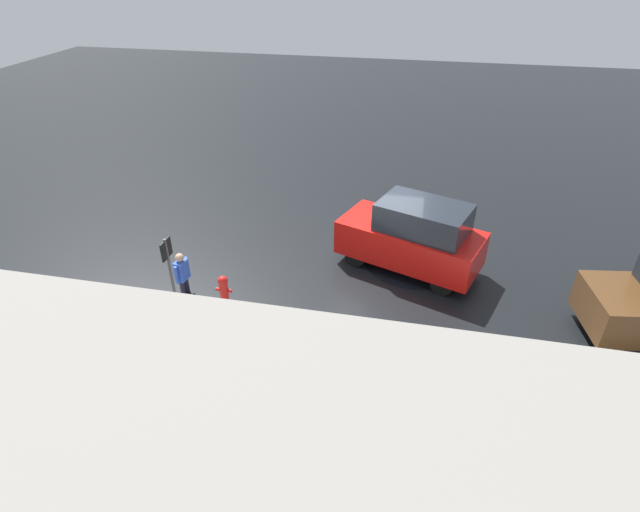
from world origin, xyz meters
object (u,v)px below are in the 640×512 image
moving_hatchback (413,236)px  fire_hydrant (224,290)px  sign_post (170,271)px  pedestrian (182,272)px

moving_hatchback → fire_hydrant: (4.60, 2.62, -0.63)m
fire_hydrant → sign_post: sign_post is taller
sign_post → moving_hatchback: bearing=-145.5°
moving_hatchback → fire_hydrant: moving_hatchback is taller
moving_hatchback → pedestrian: (5.78, 2.45, -0.34)m
moving_hatchback → sign_post: 6.51m
moving_hatchback → sign_post: (5.35, 3.67, 0.55)m
moving_hatchback → pedestrian: bearing=23.0°
moving_hatchback → pedestrian: 6.28m
pedestrian → fire_hydrant: bearing=172.0°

